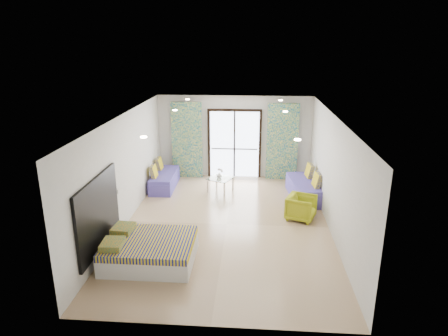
# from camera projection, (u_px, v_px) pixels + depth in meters

# --- Properties ---
(floor) EXTENTS (5.00, 7.50, 0.01)m
(floor) POSITION_uv_depth(u_px,v_px,m) (227.00, 224.00, 9.93)
(floor) COLOR #9F805F
(floor) RESTS_ON ground
(ceiling) EXTENTS (5.00, 7.50, 0.01)m
(ceiling) POSITION_uv_depth(u_px,v_px,m) (227.00, 117.00, 9.11)
(ceiling) COLOR silver
(ceiling) RESTS_ON ground
(wall_back) EXTENTS (5.00, 0.01, 2.70)m
(wall_back) POSITION_uv_depth(u_px,v_px,m) (235.00, 137.00, 13.09)
(wall_back) COLOR silver
(wall_back) RESTS_ON ground
(wall_front) EXTENTS (5.00, 0.01, 2.70)m
(wall_front) POSITION_uv_depth(u_px,v_px,m) (210.00, 251.00, 5.96)
(wall_front) COLOR silver
(wall_front) RESTS_ON ground
(wall_left) EXTENTS (0.01, 7.50, 2.70)m
(wall_left) POSITION_uv_depth(u_px,v_px,m) (124.00, 170.00, 9.70)
(wall_left) COLOR silver
(wall_left) RESTS_ON ground
(wall_right) EXTENTS (0.01, 7.50, 2.70)m
(wall_right) POSITION_uv_depth(u_px,v_px,m) (333.00, 175.00, 9.35)
(wall_right) COLOR silver
(wall_right) RESTS_ON ground
(balcony_door) EXTENTS (1.76, 0.08, 2.28)m
(balcony_door) POSITION_uv_depth(u_px,v_px,m) (234.00, 140.00, 13.09)
(balcony_door) COLOR black
(balcony_door) RESTS_ON floor
(balcony_rail) EXTENTS (1.52, 0.03, 0.04)m
(balcony_rail) POSITION_uv_depth(u_px,v_px,m) (234.00, 149.00, 13.19)
(balcony_rail) COLOR #595451
(balcony_rail) RESTS_ON balcony_door
(curtain_left) EXTENTS (1.00, 0.10, 2.50)m
(curtain_left) POSITION_uv_depth(u_px,v_px,m) (187.00, 140.00, 13.05)
(curtain_left) COLOR white
(curtain_left) RESTS_ON floor
(curtain_right) EXTENTS (1.00, 0.10, 2.50)m
(curtain_right) POSITION_uv_depth(u_px,v_px,m) (282.00, 142.00, 12.84)
(curtain_right) COLOR white
(curtain_right) RESTS_ON floor
(downlight_a) EXTENTS (0.12, 0.12, 0.02)m
(downlight_a) POSITION_uv_depth(u_px,v_px,m) (144.00, 137.00, 7.32)
(downlight_a) COLOR #FFE0B2
(downlight_a) RESTS_ON ceiling
(downlight_b) EXTENTS (0.12, 0.12, 0.02)m
(downlight_b) POSITION_uv_depth(u_px,v_px,m) (298.00, 140.00, 7.12)
(downlight_b) COLOR #FFE0B2
(downlight_b) RESTS_ON ceiling
(downlight_c) EXTENTS (0.12, 0.12, 0.02)m
(downlight_c) POSITION_uv_depth(u_px,v_px,m) (175.00, 110.00, 10.17)
(downlight_c) COLOR #FFE0B2
(downlight_c) RESTS_ON ceiling
(downlight_d) EXTENTS (0.12, 0.12, 0.02)m
(downlight_d) POSITION_uv_depth(u_px,v_px,m) (285.00, 112.00, 9.97)
(downlight_d) COLOR #FFE0B2
(downlight_d) RESTS_ON ceiling
(downlight_e) EXTENTS (0.12, 0.12, 0.02)m
(downlight_e) POSITION_uv_depth(u_px,v_px,m) (188.00, 99.00, 12.07)
(downlight_e) COLOR #FFE0B2
(downlight_e) RESTS_ON ceiling
(downlight_f) EXTENTS (0.12, 0.12, 0.02)m
(downlight_f) POSITION_uv_depth(u_px,v_px,m) (281.00, 100.00, 11.87)
(downlight_f) COLOR #FFE0B2
(downlight_f) RESTS_ON ceiling
(headboard) EXTENTS (0.06, 2.10, 1.50)m
(headboard) POSITION_uv_depth(u_px,v_px,m) (98.00, 213.00, 8.01)
(headboard) COLOR black
(headboard) RESTS_ON floor
(switch_plate) EXTENTS (0.02, 0.10, 0.10)m
(switch_plate) POSITION_uv_depth(u_px,v_px,m) (118.00, 191.00, 9.20)
(switch_plate) COLOR silver
(switch_plate) RESTS_ON wall_left
(bed) EXTENTS (1.80, 1.46, 0.62)m
(bed) POSITION_uv_depth(u_px,v_px,m) (149.00, 250.00, 8.18)
(bed) COLOR silver
(bed) RESTS_ON floor
(daybed_left) EXTENTS (0.69, 1.71, 0.84)m
(daybed_left) POSITION_uv_depth(u_px,v_px,m) (164.00, 179.00, 12.36)
(daybed_left) COLOR #4F44A2
(daybed_left) RESTS_ON floor
(daybed_right) EXTENTS (0.91, 1.88, 0.89)m
(daybed_right) POSITION_uv_depth(u_px,v_px,m) (304.00, 189.00, 11.53)
(daybed_right) COLOR #4F44A2
(daybed_right) RESTS_ON floor
(coffee_table) EXTENTS (0.85, 0.85, 0.75)m
(coffee_table) POSITION_uv_depth(u_px,v_px,m) (220.00, 179.00, 12.00)
(coffee_table) COLOR silver
(coffee_table) RESTS_ON floor
(vase) EXTENTS (0.21, 0.22, 0.16)m
(vase) POSITION_uv_depth(u_px,v_px,m) (219.00, 175.00, 11.98)
(vase) COLOR white
(vase) RESTS_ON coffee_table
(armchair) EXTENTS (0.83, 0.85, 0.69)m
(armchair) POSITION_uv_depth(u_px,v_px,m) (301.00, 206.00, 10.13)
(armchair) COLOR #99A014
(armchair) RESTS_ON floor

